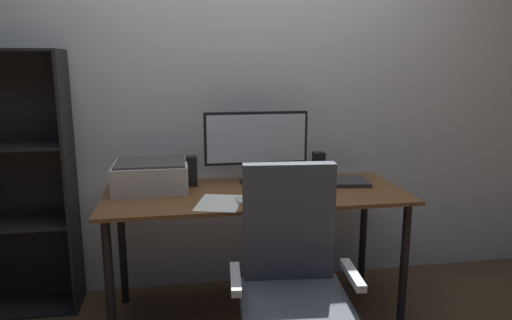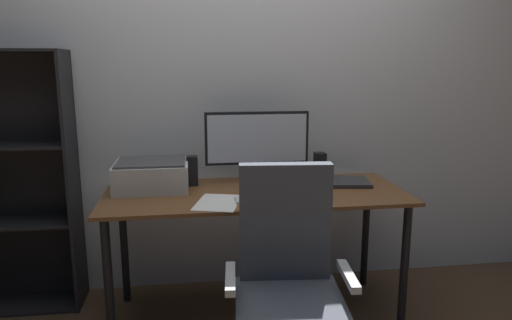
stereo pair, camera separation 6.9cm
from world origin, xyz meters
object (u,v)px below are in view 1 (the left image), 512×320
Objects in this scene: monitor at (256,142)px; coffee_mug at (284,181)px; mouse at (307,195)px; printer at (151,176)px; office_chair at (292,297)px; keyboard at (265,200)px; speaker_left at (191,171)px; desk at (256,206)px; bookshelf at (8,186)px; laptop at (340,181)px; speaker_right at (318,166)px.

coffee_mug is (0.13, -0.18, -0.20)m from monitor.
printer is (-0.81, 0.31, 0.06)m from mouse.
office_chair is at bearing -100.12° from coffee_mug.
monitor is at bearing 85.72° from keyboard.
keyboard is 0.53m from speaker_left.
keyboard is (0.02, -0.19, 0.09)m from desk.
mouse is (0.24, -0.17, 0.10)m from desk.
bookshelf is at bearing 166.24° from printer.
desk is at bearing -161.20° from laptop.
laptop is 1.88× the size of speaker_left.
printer is (-0.98, -0.05, -0.00)m from speaker_right.
bookshelf reaches higher than speaker_right.
office_chair reaches higher than speaker_left.
office_chair is (0.38, -0.86, -0.37)m from speaker_left.
mouse is 0.30× the size of laptop.
desk is 9.62× the size of speaker_right.
laptop is 0.80× the size of printer.
speaker_left is 0.42× the size of printer.
coffee_mug is 1.57m from bookshelf.
laptop is 0.87m from speaker_left.
keyboard is at bearing -136.45° from speaker_right.
speaker_left is (-0.58, 0.36, 0.07)m from mouse.
bookshelf is (-1.78, 0.15, -0.08)m from speaker_right.
office_chair is at bearing -113.44° from speaker_right.
monitor is 0.41m from speaker_right.
mouse is at bearing -115.59° from speaker_right.
mouse is 0.24× the size of printer.
coffee_mug reaches higher than mouse.
office_chair is at bearing -35.44° from bookshelf.
coffee_mug is 0.61× the size of speaker_right.
bookshelf is (-0.81, 0.20, -0.08)m from printer.
printer is 0.40× the size of office_chair.
speaker_left reaches higher than coffee_mug.
speaker_right is 1.79m from bookshelf.
speaker_left is 0.17× the size of office_chair.
speaker_right is (0.40, 0.38, 0.08)m from keyboard.
desk is 1.41m from bookshelf.
coffee_mug is 0.53m from speaker_left.
printer is at bearing 132.24° from office_chair.
monitor reaches higher than printer.
keyboard is at bearing -125.38° from coffee_mug.
printer is at bearing 170.75° from coffee_mug.
monitor is at bearing 1.20° from speaker_left.
office_chair reaches higher than speaker_right.
keyboard is 0.29× the size of office_chair.
office_chair is 1.76m from bookshelf.
coffee_mug is at bearing -18.47° from speaker_left.
speaker_left reaches higher than laptop.
speaker_right is 0.42× the size of printer.
laptop is at bearing 28.39° from keyboard.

